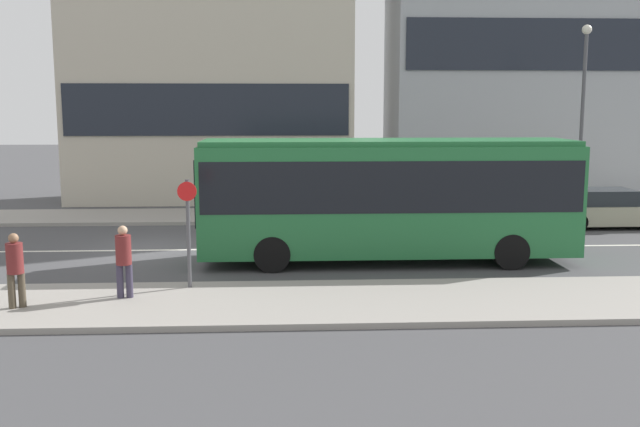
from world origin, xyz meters
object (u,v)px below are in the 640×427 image
city_bus (387,192)px  pedestrian_down_pavement (124,257)px  pedestrian_near_stop (15,266)px  parked_car_0 (603,209)px  bus_stop_sign (188,225)px  street_lamp (583,101)px

city_bus → pedestrian_down_pavement: (-6.36, -3.96, -0.91)m
pedestrian_near_stop → parked_car_0: bearing=3.2°
pedestrian_down_pavement → pedestrian_near_stop: bearing=-168.2°
pedestrian_down_pavement → bus_stop_sign: 1.65m
parked_car_0 → bus_stop_sign: size_ratio=1.57×
pedestrian_down_pavement → street_lamp: street_lamp is taller
bus_stop_sign → street_lamp: bearing=37.2°
street_lamp → pedestrian_down_pavement: bearing=-143.2°
city_bus → street_lamp: 11.30m
pedestrian_near_stop → pedestrian_down_pavement: pedestrian_down_pavement is taller
pedestrian_down_pavement → bus_stop_sign: bus_stop_sign is taller
street_lamp → bus_stop_sign: bearing=-142.8°
pedestrian_near_stop → pedestrian_down_pavement: bearing=-8.9°
city_bus → pedestrian_near_stop: size_ratio=6.48×
pedestrian_near_stop → pedestrian_down_pavement: size_ratio=0.98×
city_bus → pedestrian_down_pavement: bearing=-152.1°
parked_car_0 → bus_stop_sign: (-13.66, -8.42, 0.97)m
parked_car_0 → street_lamp: 4.24m
city_bus → pedestrian_near_stop: bearing=-155.2°
pedestrian_down_pavement → city_bus: bearing=25.6°
bus_stop_sign → street_lamp: (13.47, 10.22, 2.86)m
parked_car_0 → pedestrian_down_pavement: size_ratio=2.46×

